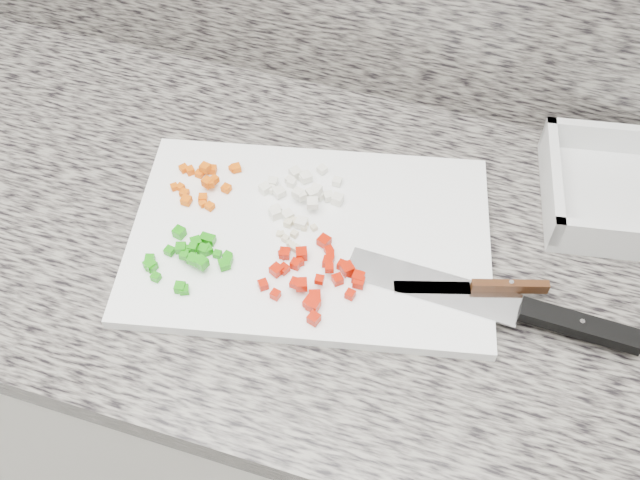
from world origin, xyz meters
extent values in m
cube|color=silver|center=(0.00, 1.44, 0.43)|extent=(3.92, 0.62, 0.86)
cube|color=slate|center=(0.00, 1.44, 0.88)|extent=(3.96, 0.64, 0.04)
cube|color=white|center=(0.07, 1.42, 0.91)|extent=(0.53, 0.40, 0.02)
cube|color=#D45204|center=(-0.13, 1.44, 0.92)|extent=(0.01, 0.01, 0.01)
cube|color=#D45204|center=(-0.09, 1.46, 0.93)|extent=(0.02, 0.02, 0.01)
cube|color=#D45204|center=(-0.08, 1.46, 0.93)|extent=(0.01, 0.01, 0.01)
cube|color=#D45204|center=(-0.09, 1.43, 0.92)|extent=(0.01, 0.01, 0.01)
cube|color=#D45204|center=(-0.09, 1.46, 0.93)|extent=(0.02, 0.02, 0.01)
cube|color=#D45204|center=(-0.12, 1.44, 0.92)|extent=(0.01, 0.01, 0.01)
cube|color=#D45204|center=(-0.09, 1.43, 0.92)|extent=(0.01, 0.01, 0.01)
cube|color=#D45204|center=(-0.11, 1.47, 0.92)|extent=(0.01, 0.01, 0.01)
cube|color=#D45204|center=(-0.13, 1.44, 0.92)|extent=(0.01, 0.01, 0.01)
cube|color=#D45204|center=(-0.10, 1.49, 0.92)|extent=(0.01, 0.01, 0.01)
cube|color=#D45204|center=(-0.07, 1.50, 0.92)|extent=(0.02, 0.02, 0.01)
cube|color=#D45204|center=(-0.07, 1.50, 0.92)|extent=(0.01, 0.01, 0.01)
cube|color=#D45204|center=(-0.07, 1.42, 0.92)|extent=(0.01, 0.01, 0.01)
cube|color=#D45204|center=(-0.06, 1.46, 0.92)|extent=(0.01, 0.01, 0.01)
cube|color=#D45204|center=(-0.10, 1.48, 0.93)|extent=(0.01, 0.01, 0.01)
cube|color=#D45204|center=(-0.11, 1.42, 0.92)|extent=(0.01, 0.01, 0.01)
cube|color=#D45204|center=(-0.14, 1.48, 0.92)|extent=(0.02, 0.02, 0.01)
cube|color=#D45204|center=(-0.13, 1.48, 0.92)|extent=(0.01, 0.01, 0.01)
cube|color=white|center=(0.06, 1.48, 0.93)|extent=(0.02, 0.02, 0.01)
cube|color=white|center=(0.01, 1.44, 0.92)|extent=(0.02, 0.02, 0.01)
cube|color=white|center=(0.01, 1.47, 0.92)|extent=(0.02, 0.02, 0.01)
cube|color=white|center=(0.04, 1.47, 0.93)|extent=(0.02, 0.02, 0.01)
cube|color=white|center=(0.03, 1.44, 0.92)|extent=(0.02, 0.02, 0.01)
cube|color=white|center=(-0.01, 1.49, 0.92)|extent=(0.01, 0.01, 0.01)
cube|color=white|center=(0.05, 1.53, 0.92)|extent=(0.02, 0.02, 0.01)
cube|color=white|center=(0.05, 1.48, 0.93)|extent=(0.02, 0.02, 0.01)
cube|color=white|center=(0.03, 1.51, 0.92)|extent=(0.01, 0.01, 0.01)
cube|color=white|center=(0.03, 1.51, 0.92)|extent=(0.02, 0.02, 0.01)
cube|color=white|center=(0.09, 1.49, 0.92)|extent=(0.02, 0.02, 0.01)
cube|color=white|center=(0.02, 1.50, 0.92)|extent=(0.01, 0.01, 0.01)
cube|color=white|center=(0.08, 1.52, 0.92)|extent=(0.01, 0.01, 0.01)
cube|color=white|center=(0.07, 1.49, 0.92)|extent=(0.02, 0.02, 0.01)
cube|color=white|center=(0.02, 1.51, 0.92)|extent=(0.02, 0.02, 0.01)
cube|color=white|center=(0.06, 1.49, 0.92)|extent=(0.02, 0.02, 0.01)
cube|color=white|center=(0.05, 1.43, 0.92)|extent=(0.01, 0.01, 0.01)
cube|color=white|center=(0.06, 1.46, 0.93)|extent=(0.02, 0.02, 0.01)
cube|color=white|center=(0.04, 1.47, 0.93)|extent=(0.02, 0.02, 0.01)
cube|color=white|center=(0.01, 1.45, 0.92)|extent=(0.02, 0.02, 0.01)
cube|color=white|center=(0.01, 1.50, 0.92)|extent=(0.01, 0.01, 0.01)
cube|color=white|center=(-0.01, 1.48, 0.92)|extent=(0.01, 0.01, 0.01)
cube|color=white|center=(-0.01, 1.47, 0.92)|extent=(0.02, 0.02, 0.01)
cube|color=#16840C|center=(-0.05, 1.35, 0.92)|extent=(0.01, 0.01, 0.01)
cube|color=#16840C|center=(-0.06, 1.33, 0.93)|extent=(0.01, 0.01, 0.01)
cube|color=#16840C|center=(-0.06, 1.29, 0.92)|extent=(0.01, 0.01, 0.01)
cube|color=#16840C|center=(-0.06, 1.35, 0.93)|extent=(0.01, 0.01, 0.01)
cube|color=#16840C|center=(-0.02, 1.34, 0.92)|extent=(0.02, 0.02, 0.01)
cube|color=#16840C|center=(-0.09, 1.37, 0.92)|extent=(0.02, 0.02, 0.01)
cube|color=#16840C|center=(-0.05, 1.29, 0.92)|extent=(0.02, 0.02, 0.01)
cube|color=#16840C|center=(-0.05, 1.37, 0.92)|extent=(0.01, 0.01, 0.01)
cube|color=#16840C|center=(-0.02, 1.35, 0.92)|extent=(0.01, 0.01, 0.01)
cube|color=#16840C|center=(-0.06, 1.37, 0.92)|extent=(0.01, 0.01, 0.01)
cube|color=#16840C|center=(-0.11, 1.31, 0.92)|extent=(0.02, 0.02, 0.01)
cube|color=#16840C|center=(-0.07, 1.36, 0.92)|extent=(0.02, 0.02, 0.01)
cube|color=#16840C|center=(-0.04, 1.33, 0.93)|extent=(0.02, 0.02, 0.01)
cube|color=#16840C|center=(-0.05, 1.35, 0.92)|extent=(0.02, 0.02, 0.01)
cube|color=#16840C|center=(-0.07, 1.33, 0.93)|extent=(0.01, 0.01, 0.01)
cube|color=#16840C|center=(-0.02, 1.35, 0.92)|extent=(0.01, 0.01, 0.01)
cube|color=#16840C|center=(-0.09, 1.30, 0.92)|extent=(0.01, 0.01, 0.01)
cube|color=#16840C|center=(-0.10, 1.31, 0.92)|extent=(0.01, 0.01, 0.01)
cube|color=#16840C|center=(-0.07, 1.34, 0.93)|extent=(0.01, 0.01, 0.01)
cube|color=#16840C|center=(-0.03, 1.35, 0.92)|extent=(0.01, 0.01, 0.01)
cube|color=#16840C|center=(-0.08, 1.34, 0.93)|extent=(0.02, 0.02, 0.01)
cube|color=#16840C|center=(-0.09, 1.34, 0.92)|extent=(0.01, 0.01, 0.01)
cube|color=#16840C|center=(-0.05, 1.33, 0.93)|extent=(0.01, 0.01, 0.01)
cube|color=#16840C|center=(-0.11, 1.32, 0.92)|extent=(0.01, 0.01, 0.01)
cube|color=#AA1302|center=(0.05, 1.35, 0.92)|extent=(0.02, 0.02, 0.01)
cube|color=#AA1302|center=(0.05, 1.38, 0.92)|extent=(0.02, 0.02, 0.01)
cube|color=#AA1302|center=(0.07, 1.37, 0.92)|extent=(0.02, 0.02, 0.01)
cube|color=#AA1302|center=(0.11, 1.38, 0.92)|extent=(0.01, 0.01, 0.01)
cube|color=#AA1302|center=(0.10, 1.40, 0.92)|extent=(0.01, 0.01, 0.01)
cube|color=#AA1302|center=(0.13, 1.38, 0.92)|extent=(0.02, 0.02, 0.01)
cube|color=#AA1302|center=(0.15, 1.36, 0.92)|extent=(0.01, 0.01, 0.01)
cube|color=#AA1302|center=(0.04, 1.33, 0.92)|extent=(0.02, 0.02, 0.01)
cube|color=#AA1302|center=(0.11, 1.31, 0.92)|extent=(0.02, 0.02, 0.01)
cube|color=#AA1302|center=(0.11, 1.30, 0.92)|extent=(0.02, 0.02, 0.01)
cube|color=#AA1302|center=(0.15, 1.34, 0.92)|extent=(0.01, 0.01, 0.01)
cube|color=#AA1302|center=(0.09, 1.41, 0.92)|extent=(0.02, 0.02, 0.01)
cube|color=#AA1302|center=(0.12, 1.36, 0.92)|extent=(0.02, 0.02, 0.01)
cube|color=#AA1302|center=(0.10, 1.32, 0.92)|extent=(0.02, 0.02, 0.01)
cube|color=#AA1302|center=(0.10, 1.35, 0.93)|extent=(0.01, 0.01, 0.01)
cube|color=#AA1302|center=(0.15, 1.37, 0.92)|extent=(0.01, 0.01, 0.01)
cube|color=#AA1302|center=(0.11, 1.37, 0.93)|extent=(0.01, 0.01, 0.01)
cube|color=#AA1302|center=(0.08, 1.33, 0.93)|extent=(0.01, 0.01, 0.01)
cube|color=#AA1302|center=(0.11, 1.33, 0.92)|extent=(0.02, 0.02, 0.01)
cube|color=#AA1302|center=(0.13, 1.38, 0.92)|extent=(0.01, 0.01, 0.01)
cube|color=#AA1302|center=(0.09, 1.33, 0.93)|extent=(0.02, 0.02, 0.01)
cube|color=#AA1302|center=(0.06, 1.36, 0.92)|extent=(0.02, 0.02, 0.01)
cube|color=#AA1302|center=(0.05, 1.38, 0.92)|extent=(0.02, 0.02, 0.01)
cube|color=#AA1302|center=(0.12, 1.38, 0.92)|extent=(0.01, 0.01, 0.01)
cube|color=#AA1302|center=(0.07, 1.37, 0.92)|extent=(0.01, 0.01, 0.01)
cube|color=#AA1302|center=(0.10, 1.39, 0.92)|extent=(0.01, 0.01, 0.01)
cube|color=#AA1302|center=(0.06, 1.32, 0.92)|extent=(0.01, 0.01, 0.01)
cube|color=#AA1302|center=(0.07, 1.38, 0.92)|extent=(0.02, 0.02, 0.01)
cube|color=beige|center=(0.03, 1.41, 0.92)|extent=(0.01, 0.01, 0.01)
cube|color=beige|center=(0.05, 1.40, 0.92)|extent=(0.01, 0.01, 0.01)
cube|color=beige|center=(0.05, 1.43, 0.92)|extent=(0.01, 0.01, 0.01)
cube|color=beige|center=(0.06, 1.44, 0.92)|extent=(0.01, 0.01, 0.01)
cube|color=beige|center=(0.04, 1.43, 0.92)|extent=(0.01, 0.01, 0.01)
cube|color=beige|center=(0.05, 1.39, 0.92)|extent=(0.01, 0.01, 0.01)
cube|color=beige|center=(0.03, 1.41, 0.92)|extent=(0.01, 0.01, 0.01)
cube|color=beige|center=(0.04, 1.43, 0.92)|extent=(0.01, 0.01, 0.01)
cube|color=beige|center=(0.04, 1.40, 0.92)|extent=(0.01, 0.01, 0.01)
cube|color=beige|center=(0.06, 1.39, 0.92)|extent=(0.01, 0.01, 0.01)
cube|color=beige|center=(0.05, 1.41, 0.92)|extent=(0.01, 0.01, 0.01)
cube|color=beige|center=(0.07, 1.43, 0.92)|extent=(0.01, 0.01, 0.01)
cube|color=beige|center=(0.06, 1.43, 0.92)|extent=(0.01, 0.01, 0.01)
cube|color=silver|center=(0.24, 1.39, 0.92)|extent=(0.22, 0.06, 0.00)
cube|color=black|center=(0.42, 1.38, 0.92)|extent=(0.14, 0.03, 0.02)
cylinder|color=silver|center=(0.42, 1.38, 0.93)|extent=(0.01, 0.01, 0.00)
cube|color=silver|center=(0.24, 1.39, 0.92)|extent=(0.10, 0.04, 0.00)
cube|color=#422110|center=(0.33, 1.41, 0.92)|extent=(0.09, 0.04, 0.02)
cylinder|color=silver|center=(0.33, 1.41, 0.93)|extent=(0.01, 0.01, 0.00)
cube|color=silver|center=(0.36, 1.60, 0.94)|extent=(0.05, 0.20, 0.04)
camera|label=1|loc=(0.25, 0.88, 1.65)|focal=40.00mm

